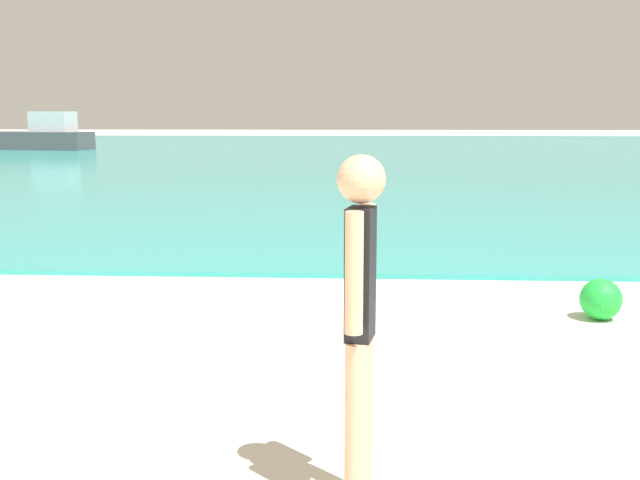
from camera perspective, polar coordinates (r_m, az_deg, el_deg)
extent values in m
cube|color=teal|center=(38.64, 2.39, 6.64)|extent=(160.00, 60.00, 0.06)
cylinder|color=#DDAD84|center=(3.68, 2.74, -13.96)|extent=(0.11, 0.11, 0.83)
cylinder|color=#DDAD84|center=(3.82, 3.17, -13.10)|extent=(0.11, 0.11, 0.83)
cube|color=black|center=(3.53, 3.06, -2.57)|extent=(0.15, 0.21, 0.62)
sphere|color=#DDAD84|center=(3.47, 3.12, 4.60)|extent=(0.23, 0.23, 0.23)
cylinder|color=#DDAD84|center=(3.38, 2.58, -2.52)|extent=(0.08, 0.08, 0.55)
cylinder|color=#DDAD84|center=(3.67, 3.51, -1.55)|extent=(0.08, 0.08, 0.55)
cube|color=#4C4C51|center=(43.36, -20.58, 7.01)|extent=(6.13, 2.82, 0.94)
cube|color=silver|center=(42.78, -19.45, 8.40)|extent=(2.31, 1.65, 1.06)
sphere|color=green|center=(7.49, 20.37, -4.21)|extent=(0.38, 0.38, 0.38)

